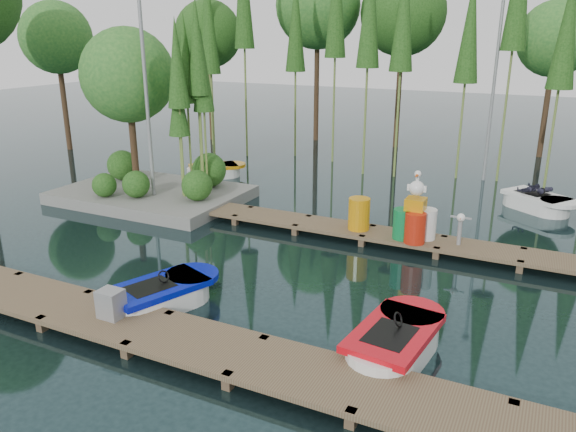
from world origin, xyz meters
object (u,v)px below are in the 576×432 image
at_px(island, 144,107).
at_px(boat_blue, 161,296).
at_px(utility_cabinet, 111,304).
at_px(boat_red, 395,343).
at_px(drum_cluster, 415,220).
at_px(yellow_barrel, 359,214).
at_px(boat_yellow_far, 215,171).

xyz_separation_m(island, boat_blue, (5.63, -6.56, -2.93)).
distance_m(boat_blue, utility_cabinet, 1.29).
height_order(boat_red, drum_cluster, drum_cluster).
height_order(boat_red, yellow_barrel, yellow_barrel).
height_order(boat_blue, drum_cluster, drum_cluster).
bearing_deg(boat_blue, boat_red, 25.05).
xyz_separation_m(boat_blue, yellow_barrel, (2.41, 5.77, 0.50)).
bearing_deg(drum_cluster, boat_blue, -125.64).
bearing_deg(island, utility_cabinet, -55.23).
distance_m(boat_blue, drum_cluster, 6.94).
height_order(island, boat_red, island).
bearing_deg(boat_blue, yellow_barrel, 88.77).
relative_size(boat_yellow_far, utility_cabinet, 4.33).
height_order(boat_blue, utility_cabinet, utility_cabinet).
xyz_separation_m(boat_blue, boat_red, (5.02, 0.31, 0.01)).
bearing_deg(yellow_barrel, boat_blue, -112.71).
xyz_separation_m(boat_blue, utility_cabinet, (-0.22, -1.23, 0.33)).
distance_m(boat_yellow_far, drum_cluster, 10.20).
xyz_separation_m(boat_red, utility_cabinet, (-5.23, -1.55, 0.32)).
bearing_deg(drum_cluster, yellow_barrel, 174.67).
distance_m(yellow_barrel, drum_cluster, 1.62).
relative_size(boat_blue, boat_yellow_far, 1.16).
distance_m(utility_cabinet, drum_cluster, 8.06).
relative_size(boat_blue, boat_red, 1.01).
xyz_separation_m(boat_blue, drum_cluster, (4.03, 5.62, 0.60)).
xyz_separation_m(utility_cabinet, yellow_barrel, (2.63, 7.00, 0.17)).
bearing_deg(yellow_barrel, boat_red, -64.49).
relative_size(boat_red, drum_cluster, 1.49).
bearing_deg(yellow_barrel, utility_cabinet, -110.60).
height_order(boat_red, boat_yellow_far, boat_yellow_far).
bearing_deg(utility_cabinet, boat_red, 16.45).
distance_m(boat_red, drum_cluster, 5.43).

